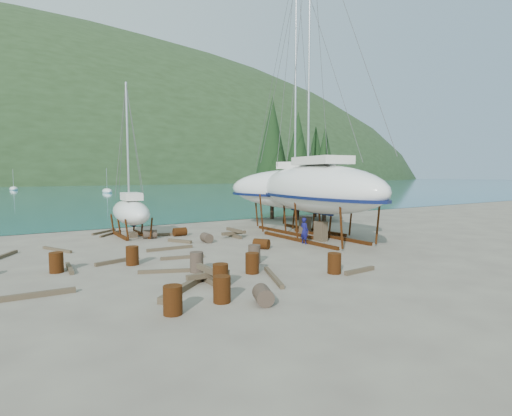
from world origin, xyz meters
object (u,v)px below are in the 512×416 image
large_sailboat_near (315,188)px  small_sailboat_shore (131,211)px  large_sailboat_far (300,189)px  worker (304,231)px

large_sailboat_near → small_sailboat_shore: (-9.66, 7.71, -1.62)m
small_sailboat_shore → large_sailboat_near: bearing=-35.7°
large_sailboat_far → small_sailboat_shore: bearing=136.1°
small_sailboat_shore → worker: small_sailboat_shore is taller
large_sailboat_far → small_sailboat_shore: size_ratio=1.88×
large_sailboat_near → small_sailboat_shore: 12.47m
large_sailboat_far → worker: large_sailboat_far is taller
large_sailboat_far → worker: size_ratio=12.13×
large_sailboat_near → small_sailboat_shore: bearing=149.3°
worker → large_sailboat_near: bearing=-64.2°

